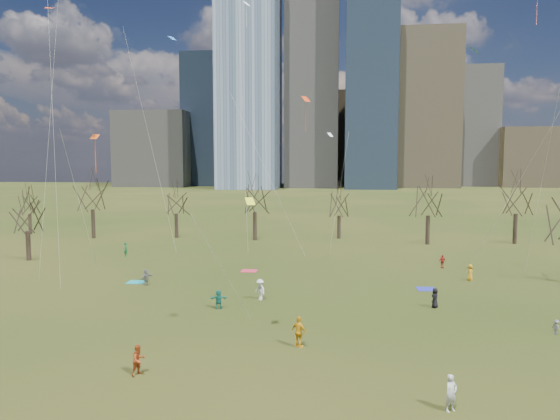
# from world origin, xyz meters

# --- Properties ---
(ground) EXTENTS (500.00, 500.00, 0.00)m
(ground) POSITION_xyz_m (0.00, 0.00, 0.00)
(ground) COLOR black
(ground) RESTS_ON ground
(downtown_skyline) EXTENTS (212.50, 78.00, 118.00)m
(downtown_skyline) POSITION_xyz_m (-2.43, 210.64, 39.01)
(downtown_skyline) COLOR slate
(downtown_skyline) RESTS_ON ground
(bare_tree_row) EXTENTS (113.04, 29.80, 9.50)m
(bare_tree_row) POSITION_xyz_m (-0.09, 37.22, 6.12)
(bare_tree_row) COLOR black
(bare_tree_row) RESTS_ON ground
(blanket_teal) EXTENTS (1.60, 1.50, 0.03)m
(blanket_teal) POSITION_xyz_m (-13.60, 13.33, 0.01)
(blanket_teal) COLOR teal
(blanket_teal) RESTS_ON ground
(blanket_navy) EXTENTS (1.60, 1.50, 0.03)m
(blanket_navy) POSITION_xyz_m (12.69, 13.89, 0.01)
(blanket_navy) COLOR #222BA0
(blanket_navy) RESTS_ON ground
(blanket_crimson) EXTENTS (1.60, 1.50, 0.03)m
(blanket_crimson) POSITION_xyz_m (-4.07, 19.33, 0.01)
(blanket_crimson) COLOR #C62743
(blanket_crimson) RESTS_ON ground
(person_1) EXTENTS (0.73, 0.67, 1.67)m
(person_1) POSITION_xyz_m (10.05, -8.21, 0.84)
(person_1) COLOR silver
(person_1) RESTS_ON ground
(person_2) EXTENTS (0.93, 0.99, 1.61)m
(person_2) POSITION_xyz_m (-5.20, -6.20, 0.81)
(person_2) COLOR #9D3B16
(person_2) RESTS_ON ground
(person_3) EXTENTS (0.62, 0.72, 0.96)m
(person_3) POSITION_xyz_m (18.99, 2.93, 0.48)
(person_3) COLOR slate
(person_3) RESTS_ON ground
(person_4) EXTENTS (1.16, 1.03, 1.89)m
(person_4) POSITION_xyz_m (2.75, -1.30, 0.94)
(person_4) COLOR gold
(person_4) RESTS_ON ground
(person_5) EXTENTS (1.42, 0.71, 1.47)m
(person_5) POSITION_xyz_m (-3.96, 5.95, 0.73)
(person_5) COLOR #1A7668
(person_5) RESTS_ON ground
(person_6) EXTENTS (0.81, 0.89, 1.53)m
(person_6) POSITION_xyz_m (12.36, 8.13, 0.77)
(person_6) COLOR black
(person_6) RESTS_ON ground
(person_9) EXTENTS (1.23, 1.22, 1.70)m
(person_9) POSITION_xyz_m (-1.22, 8.71, 0.85)
(person_9) COLOR silver
(person_9) RESTS_ON ground
(person_10) EXTENTS (0.88, 0.61, 1.39)m
(person_10) POSITION_xyz_m (15.88, 23.29, 0.69)
(person_10) COLOR #AE1B18
(person_10) RESTS_ON ground
(person_11) EXTENTS (0.89, 1.42, 1.46)m
(person_11) POSITION_xyz_m (-12.22, 12.41, 0.73)
(person_11) COLOR slate
(person_11) RESTS_ON ground
(person_12) EXTENTS (0.75, 0.88, 1.54)m
(person_12) POSITION_xyz_m (17.32, 17.72, 0.77)
(person_12) COLOR orange
(person_12) RESTS_ON ground
(person_13) EXTENTS (0.61, 0.73, 1.72)m
(person_13) POSITION_xyz_m (-19.97, 25.45, 0.86)
(person_13) COLOR #176A32
(person_13) RESTS_ON ground
(kites_airborne) EXTENTS (42.60, 31.47, 31.88)m
(kites_airborne) POSITION_xyz_m (-1.74, 12.40, 13.58)
(kites_airborne) COLOR #E15113
(kites_airborne) RESTS_ON ground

